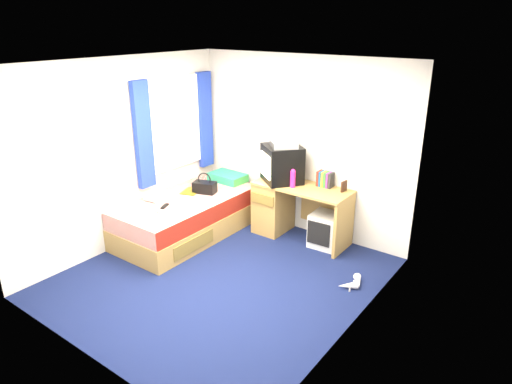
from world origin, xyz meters
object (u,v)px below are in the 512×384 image
Objects in this scene: water_bottle at (151,199)px; remote_control at (165,206)px; vcr at (283,143)px; pink_water_bottle at (293,179)px; colour_swatch_fan at (160,212)px; aerosol_can at (297,179)px; magazine at (191,191)px; handbag at (205,187)px; towel at (188,204)px; bed at (187,217)px; white_heels at (353,284)px; crt_tv at (282,164)px; pillow at (228,177)px; desk at (285,206)px; picture_frame at (344,186)px; storage_cube at (325,230)px.

water_bottle reaches higher than remote_control.
vcr is 1.90m from water_bottle.
vcr is 2.23× the size of water_bottle.
water_bottle is (-1.51, -1.10, -0.28)m from pink_water_bottle.
colour_swatch_fan is (-0.89, -1.40, -0.74)m from vcr.
aerosol_can is 1.52m from magazine.
handbag reaches higher than towel.
remote_control is (-1.24, -1.22, -0.29)m from aerosol_can.
aerosol_can reaches higher than handbag.
handbag is 2.19× the size of remote_control.
colour_swatch_fan is at bearing -113.51° from towel.
magazine is (-0.12, 0.22, 0.28)m from bed.
white_heels is (2.43, 0.51, -0.51)m from remote_control.
pink_water_bottle is at bearing 18.48° from vcr.
bed is 2.97× the size of crt_tv.
handbag reaches higher than remote_control.
handbag reaches higher than magazine.
pillow is 1.26m from remote_control.
white_heels is (1.38, -0.71, -0.37)m from desk.
white_heels is (2.36, -0.18, -0.59)m from handbag.
aerosol_can reaches higher than white_heels.
aerosol_can reaches higher than water_bottle.
remote_control is at bearing -137.34° from picture_frame.
desk is (1.03, -0.03, -0.19)m from pillow.
pillow is at bearing 162.94° from white_heels.
pillow is at bearing 178.38° from desk.
crt_tv is 1.50× the size of vcr.
vcr reaches higher than colour_swatch_fan.
pillow is 0.41× the size of desk.
magazine is at bearing -152.41° from picture_frame.
vcr reaches higher than towel.
crt_tv reaches higher than remote_control.
pink_water_bottle is (-0.61, -0.25, 0.04)m from picture_frame.
picture_frame is 0.64× the size of pink_water_bottle.
storage_cube is 1.76m from handbag.
handbag is at bearing 79.48° from bed.
pillow is 1.05m from crt_tv.
remote_control is 0.43× the size of white_heels.
storage_cube is (0.65, -0.01, -0.18)m from desk.
towel is at bearing -136.57° from pink_water_bottle.
pillow is 1.72m from storage_cube.
bed is 1.55m from pink_water_bottle.
colour_swatch_fan is (-1.75, -1.53, -0.27)m from picture_frame.
bed is 1.48m from crt_tv.
pink_water_bottle is 1.74m from colour_swatch_fan.
vcr reaches higher than water_bottle.
remote_control is at bearing -91.32° from bed.
towel is at bearing 12.61° from remote_control.
handbag is (-1.17, -0.42, -0.23)m from pink_water_bottle.
remote_control is at bearing -147.65° from storage_cube.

